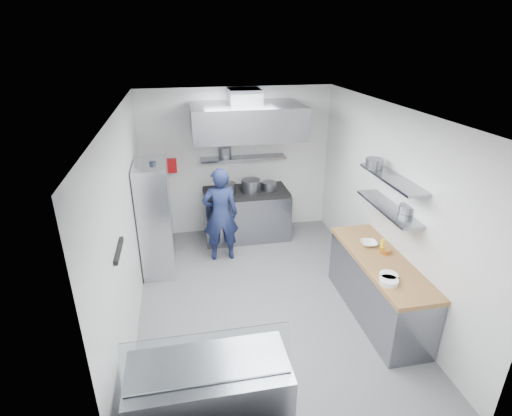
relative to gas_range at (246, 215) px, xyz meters
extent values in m
plane|color=#5D5D60|center=(-0.10, -2.10, -0.45)|extent=(5.00, 5.00, 0.00)
plane|color=silver|center=(-0.10, -2.10, 2.35)|extent=(5.00, 5.00, 0.00)
cube|color=white|center=(-0.10, 0.40, 0.95)|extent=(3.60, 2.80, 0.02)
cube|color=white|center=(-0.10, -4.60, 0.95)|extent=(3.60, 2.80, 0.02)
cube|color=white|center=(-1.90, -2.10, 0.95)|extent=(2.80, 5.00, 0.02)
cube|color=white|center=(1.70, -2.10, 0.95)|extent=(2.80, 5.00, 0.02)
cube|color=gray|center=(0.00, 0.00, 0.00)|extent=(1.60, 0.80, 0.90)
cube|color=black|center=(0.00, 0.00, 0.48)|extent=(1.57, 0.78, 0.06)
cylinder|color=slate|center=(-0.36, -0.07, 0.61)|extent=(0.31, 0.31, 0.20)
cylinder|color=slate|center=(0.08, -0.08, 0.63)|extent=(0.35, 0.35, 0.24)
cylinder|color=slate|center=(0.43, -0.05, 0.59)|extent=(0.27, 0.27, 0.16)
cube|color=gray|center=(0.00, 0.24, 1.07)|extent=(1.60, 0.30, 0.04)
cylinder|color=slate|center=(-0.33, 0.34, 1.18)|extent=(0.24, 0.24, 0.18)
cube|color=gray|center=(0.00, -0.18, 1.85)|extent=(1.90, 1.15, 0.55)
cube|color=slate|center=(0.00, 0.05, 2.23)|extent=(0.55, 0.55, 0.24)
cube|color=red|center=(-1.35, 0.34, 0.97)|extent=(0.22, 0.10, 0.26)
imported|color=#171F45|center=(-0.57, -0.73, 0.39)|extent=(0.62, 0.41, 1.67)
cube|color=silver|center=(-1.63, -0.87, 0.48)|extent=(0.50, 0.90, 1.85)
cube|color=white|center=(-1.63, -1.05, 0.35)|extent=(0.17, 0.21, 0.19)
cube|color=yellow|center=(-1.63, -0.68, 0.85)|extent=(0.13, 0.17, 0.15)
cylinder|color=black|center=(-1.58, -0.93, 1.35)|extent=(0.10, 0.10, 0.18)
cube|color=black|center=(-1.88, -3.00, 1.10)|extent=(0.04, 0.55, 0.05)
cube|color=gray|center=(1.38, -2.70, -0.03)|extent=(0.62, 2.00, 0.84)
cube|color=#9D6840|center=(1.38, -2.70, 0.42)|extent=(0.65, 2.04, 0.06)
cylinder|color=white|center=(1.19, -3.25, 0.48)|extent=(0.22, 0.22, 0.06)
cylinder|color=white|center=(1.23, -3.15, 0.48)|extent=(0.23, 0.23, 0.06)
cylinder|color=#CE7F3A|center=(1.50, -2.57, 0.48)|extent=(0.15, 0.15, 0.06)
cylinder|color=yellow|center=(1.48, -2.50, 0.54)|extent=(0.05, 0.05, 0.18)
imported|color=white|center=(1.37, -2.32, 0.48)|extent=(0.27, 0.27, 0.06)
cube|color=gray|center=(1.54, -2.40, 1.05)|extent=(0.30, 1.30, 0.04)
cube|color=gray|center=(1.54, -2.40, 1.47)|extent=(0.30, 1.30, 0.04)
cylinder|color=slate|center=(1.71, -2.62, 1.12)|extent=(0.24, 0.24, 0.10)
cylinder|color=slate|center=(1.47, -2.00, 1.56)|extent=(0.24, 0.24, 0.14)
cube|color=gray|center=(-1.06, -4.10, -0.03)|extent=(1.50, 0.70, 0.85)
cube|color=silver|center=(-1.06, -4.22, 0.62)|extent=(1.47, 0.19, 0.42)
camera|label=1|loc=(-1.16, -6.90, 3.20)|focal=28.00mm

